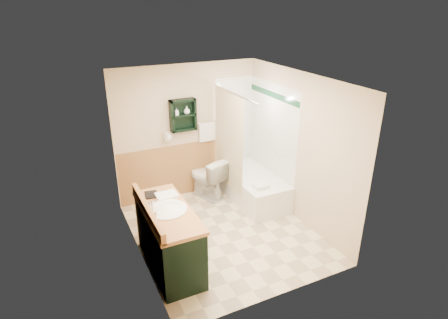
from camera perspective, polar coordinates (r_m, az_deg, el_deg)
floor at (r=5.97m, az=0.01°, el=-11.10°), size 3.00×3.00×0.00m
back_wall at (r=6.69m, az=-5.66°, el=4.23°), size 2.60×0.04×2.40m
left_wall at (r=5.01m, az=-13.74°, el=-3.12°), size 0.04×3.00×2.40m
right_wall at (r=6.03m, az=11.39°, el=1.70°), size 0.04×3.00×2.40m
ceiling at (r=5.02m, az=0.01°, el=12.35°), size 2.60×3.00×0.04m
wainscot_left at (r=5.35m, az=-12.66°, el=-9.79°), size 2.98×2.98×1.00m
wainscot_back at (r=6.92m, az=-5.33°, el=-1.34°), size 2.58×2.58×1.00m
mirror_frame at (r=4.40m, az=-11.87°, el=-2.40°), size 1.30×1.30×1.00m
mirror_glass at (r=4.40m, az=-11.81°, el=-2.39°), size 1.20×1.20×0.90m
tile_right at (r=6.63m, az=7.19°, el=2.60°), size 1.50×1.50×2.10m
tile_back at (r=7.10m, az=2.30°, el=4.16°), size 0.95×0.95×2.10m
tile_accent at (r=6.38m, az=7.49°, el=9.74°), size 1.50×1.50×0.10m
wall_shelf at (r=6.45m, az=-6.26°, el=6.74°), size 0.45×0.15×0.55m
hair_dryer at (r=6.50m, az=-8.69°, el=3.47°), size 0.10×0.24×0.18m
towel_bar at (r=6.71m, az=-2.69°, el=5.70°), size 0.40×0.06×0.40m
curtain_rod at (r=6.00m, az=1.49°, el=10.04°), size 0.03×1.60×0.03m
shower_curtain at (r=6.39m, az=0.69°, el=2.93°), size 1.05×1.05×1.70m
vanity at (r=5.14m, az=-8.36°, el=-11.82°), size 0.59×1.39×0.88m
bathtub at (r=6.77m, az=4.39°, el=-4.27°), size 0.74×1.50×0.49m
toilet at (r=6.81m, az=-2.65°, el=-2.82°), size 0.65×0.87×0.76m
counter_towel at (r=5.20m, az=-8.76°, el=-5.43°), size 0.28×0.22×0.04m
vanity_book at (r=5.22m, az=-12.07°, el=-4.41°), size 0.17×0.05×0.22m
tub_towel at (r=6.23m, az=5.65°, el=-4.02°), size 0.23×0.19×0.07m
soap_bottle_a at (r=6.40m, az=-7.22°, el=6.96°), size 0.06×0.12×0.06m
soap_bottle_b at (r=6.45m, az=-5.68°, el=7.38°), size 0.14×0.16×0.11m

